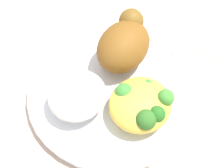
{
  "coord_description": "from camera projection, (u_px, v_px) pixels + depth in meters",
  "views": [
    {
      "loc": [
        -0.22,
        -0.14,
        0.41
      ],
      "look_at": [
        0.0,
        0.0,
        0.03
      ],
      "focal_mm": 49.32,
      "sensor_mm": 36.0,
      "label": 1
    }
  ],
  "objects": [
    {
      "name": "mac_cheese_with_broccoli",
      "position": [
        141.0,
        104.0,
        0.43
      ],
      "size": [
        0.09,
        0.09,
        0.04
      ],
      "color": "gold",
      "rests_on": "plate"
    },
    {
      "name": "plate",
      "position": [
        112.0,
        91.0,
        0.48
      ],
      "size": [
        0.26,
        0.26,
        0.02
      ],
      "color": "white",
      "rests_on": "ground_plane"
    },
    {
      "name": "napkin",
      "position": [
        214.0,
        39.0,
        0.55
      ],
      "size": [
        0.1,
        0.14,
        0.0
      ],
      "primitive_type": "cube",
      "rotation": [
        0.0,
        0.0,
        -0.07
      ],
      "color": "white",
      "rests_on": "ground_plane"
    },
    {
      "name": "ground_plane",
      "position": [
        112.0,
        94.0,
        0.48
      ],
      "size": [
        2.0,
        2.0,
        0.0
      ],
      "primitive_type": "plane",
      "color": "#CBAE97"
    },
    {
      "name": "rice_pile",
      "position": [
        77.0,
        95.0,
        0.44
      ],
      "size": [
        0.09,
        0.08,
        0.04
      ],
      "primitive_type": "ellipsoid",
      "color": "white",
      "rests_on": "plate"
    },
    {
      "name": "roasted_chicken",
      "position": [
        124.0,
        44.0,
        0.47
      ],
      "size": [
        0.11,
        0.07,
        0.07
      ],
      "color": "brown",
      "rests_on": "plate"
    }
  ]
}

